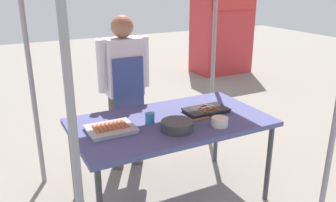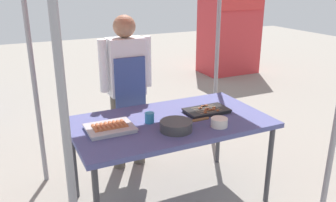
{
  "view_description": "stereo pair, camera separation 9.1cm",
  "coord_description": "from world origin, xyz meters",
  "px_view_note": "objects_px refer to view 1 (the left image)",
  "views": [
    {
      "loc": [
        -1.26,
        -2.39,
        1.85
      ],
      "look_at": [
        0.0,
        0.05,
        0.9
      ],
      "focal_mm": 38.06,
      "sensor_mm": 36.0,
      "label": 1
    },
    {
      "loc": [
        -1.18,
        -2.43,
        1.85
      ],
      "look_at": [
        0.0,
        0.05,
        0.9
      ],
      "focal_mm": 38.06,
      "sensor_mm": 36.0,
      "label": 2
    }
  ],
  "objects_px": {
    "tray_meat_skewers": "(206,110)",
    "vendor_woman": "(125,82)",
    "condiment_bowl": "(220,122)",
    "cooking_wok": "(178,125)",
    "neighbor_stall_left": "(222,27)",
    "tray_grilled_sausages": "(111,129)",
    "drink_cup_near_edge": "(150,118)",
    "stall_table": "(171,126)"
  },
  "relations": [
    {
      "from": "tray_meat_skewers",
      "to": "neighbor_stall_left",
      "type": "relative_size",
      "value": 0.21
    },
    {
      "from": "stall_table",
      "to": "neighbor_stall_left",
      "type": "height_order",
      "value": "neighbor_stall_left"
    },
    {
      "from": "cooking_wok",
      "to": "tray_meat_skewers",
      "type": "bearing_deg",
      "value": 29.14
    },
    {
      "from": "condiment_bowl",
      "to": "neighbor_stall_left",
      "type": "bearing_deg",
      "value": 54.41
    },
    {
      "from": "condiment_bowl",
      "to": "neighbor_stall_left",
      "type": "distance_m",
      "value": 4.71
    },
    {
      "from": "tray_grilled_sausages",
      "to": "neighbor_stall_left",
      "type": "bearing_deg",
      "value": 44.99
    },
    {
      "from": "stall_table",
      "to": "tray_grilled_sausages",
      "type": "distance_m",
      "value": 0.51
    },
    {
      "from": "cooking_wok",
      "to": "condiment_bowl",
      "type": "distance_m",
      "value": 0.34
    },
    {
      "from": "vendor_woman",
      "to": "tray_grilled_sausages",
      "type": "bearing_deg",
      "value": 61.53
    },
    {
      "from": "vendor_woman",
      "to": "tray_meat_skewers",
      "type": "bearing_deg",
      "value": 123.87
    },
    {
      "from": "drink_cup_near_edge",
      "to": "vendor_woman",
      "type": "xyz_separation_m",
      "value": [
        0.06,
        0.71,
        0.11
      ]
    },
    {
      "from": "cooking_wok",
      "to": "neighbor_stall_left",
      "type": "bearing_deg",
      "value": 50.66
    },
    {
      "from": "condiment_bowl",
      "to": "stall_table",
      "type": "bearing_deg",
      "value": 135.21
    },
    {
      "from": "tray_grilled_sausages",
      "to": "condiment_bowl",
      "type": "distance_m",
      "value": 0.85
    },
    {
      "from": "stall_table",
      "to": "tray_meat_skewers",
      "type": "relative_size",
      "value": 4.27
    },
    {
      "from": "tray_grilled_sausages",
      "to": "drink_cup_near_edge",
      "type": "distance_m",
      "value": 0.33
    },
    {
      "from": "drink_cup_near_edge",
      "to": "vendor_woman",
      "type": "relative_size",
      "value": 0.05
    },
    {
      "from": "tray_grilled_sausages",
      "to": "condiment_bowl",
      "type": "relative_size",
      "value": 2.72
    },
    {
      "from": "drink_cup_near_edge",
      "to": "condiment_bowl",
      "type": "bearing_deg",
      "value": -33.81
    },
    {
      "from": "condiment_bowl",
      "to": "neighbor_stall_left",
      "type": "xyz_separation_m",
      "value": [
        2.74,
        3.83,
        0.13
      ]
    },
    {
      "from": "tray_meat_skewers",
      "to": "neighbor_stall_left",
      "type": "xyz_separation_m",
      "value": [
        2.67,
        3.52,
        0.15
      ]
    },
    {
      "from": "cooking_wok",
      "to": "condiment_bowl",
      "type": "height_order",
      "value": "cooking_wok"
    },
    {
      "from": "condiment_bowl",
      "to": "neighbor_stall_left",
      "type": "relative_size",
      "value": 0.07
    },
    {
      "from": "tray_grilled_sausages",
      "to": "vendor_woman",
      "type": "relative_size",
      "value": 0.23
    },
    {
      "from": "tray_grilled_sausages",
      "to": "stall_table",
      "type": "bearing_deg",
      "value": -1.62
    },
    {
      "from": "drink_cup_near_edge",
      "to": "stall_table",
      "type": "bearing_deg",
      "value": -8.35
    },
    {
      "from": "stall_table",
      "to": "vendor_woman",
      "type": "relative_size",
      "value": 1.04
    },
    {
      "from": "tray_grilled_sausages",
      "to": "condiment_bowl",
      "type": "xyz_separation_m",
      "value": [
        0.79,
        -0.3,
        0.01
      ]
    },
    {
      "from": "tray_grilled_sausages",
      "to": "cooking_wok",
      "type": "distance_m",
      "value": 0.51
    },
    {
      "from": "stall_table",
      "to": "tray_meat_skewers",
      "type": "bearing_deg",
      "value": 3.45
    },
    {
      "from": "tray_grilled_sausages",
      "to": "tray_meat_skewers",
      "type": "bearing_deg",
      "value": 0.48
    },
    {
      "from": "stall_table",
      "to": "condiment_bowl",
      "type": "xyz_separation_m",
      "value": [
        0.28,
        -0.28,
        0.09
      ]
    },
    {
      "from": "tray_meat_skewers",
      "to": "vendor_woman",
      "type": "distance_m",
      "value": 0.87
    },
    {
      "from": "cooking_wok",
      "to": "drink_cup_near_edge",
      "type": "bearing_deg",
      "value": 118.61
    },
    {
      "from": "neighbor_stall_left",
      "to": "tray_grilled_sausages",
      "type": "bearing_deg",
      "value": -135.01
    },
    {
      "from": "cooking_wok",
      "to": "drink_cup_near_edge",
      "type": "xyz_separation_m",
      "value": [
        -0.13,
        0.23,
        0.0
      ]
    },
    {
      "from": "condiment_bowl",
      "to": "cooking_wok",
      "type": "bearing_deg",
      "value": 166.98
    },
    {
      "from": "tray_meat_skewers",
      "to": "neighbor_stall_left",
      "type": "bearing_deg",
      "value": 52.88
    },
    {
      "from": "drink_cup_near_edge",
      "to": "vendor_woman",
      "type": "bearing_deg",
      "value": 85.42
    },
    {
      "from": "drink_cup_near_edge",
      "to": "neighbor_stall_left",
      "type": "relative_size",
      "value": 0.05
    },
    {
      "from": "tray_meat_skewers",
      "to": "drink_cup_near_edge",
      "type": "height_order",
      "value": "drink_cup_near_edge"
    },
    {
      "from": "drink_cup_near_edge",
      "to": "neighbor_stall_left",
      "type": "distance_m",
      "value": 4.76
    }
  ]
}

